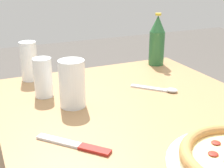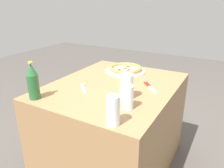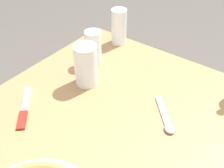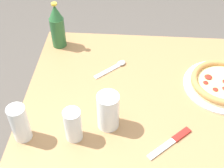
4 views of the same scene
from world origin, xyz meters
The scene contains 5 objects.
glass_lemonade centered at (0.47, 0.26, 0.77)m, with size 0.07×0.07×0.15m.
glass_red_wine centered at (0.16, 0.18, 0.77)m, with size 0.08×0.08×0.15m.
glass_mango_juice centered at (0.28, 0.24, 0.76)m, with size 0.06×0.06×0.14m.
knife centered at (-0.08, 0.25, 0.71)m, with size 0.17×0.16×0.01m.
spoon centered at (0.15, -0.15, 0.71)m, with size 0.15×0.14×0.01m.
Camera 3 is at (-0.51, -0.44, 1.39)m, focal length 50.00 mm.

